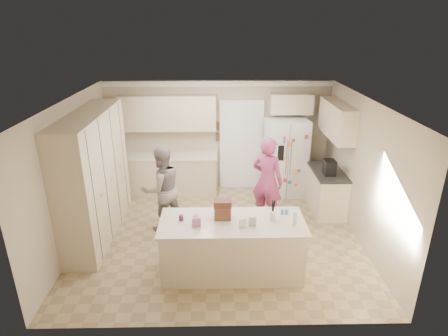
{
  "coord_description": "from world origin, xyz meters",
  "views": [
    {
      "loc": [
        -0.03,
        -6.21,
        3.84
      ],
      "look_at": [
        0.1,
        0.35,
        1.25
      ],
      "focal_mm": 30.0,
      "sensor_mm": 36.0,
      "label": 1
    }
  ],
  "objects_px": {
    "coffee_maker": "(329,167)",
    "utensil_crock": "(274,215)",
    "dollhouse_body": "(223,212)",
    "refrigerator": "(285,158)",
    "tissue_box": "(197,221)",
    "island_base": "(232,248)",
    "teen_boy": "(162,189)",
    "teen_girl": "(267,181)"
  },
  "relations": [
    {
      "from": "utensil_crock",
      "to": "coffee_maker",
      "type": "bearing_deg",
      "value": 52.88
    },
    {
      "from": "tissue_box",
      "to": "island_base",
      "type": "bearing_deg",
      "value": 10.3
    },
    {
      "from": "refrigerator",
      "to": "tissue_box",
      "type": "relative_size",
      "value": 12.86
    },
    {
      "from": "coffee_maker",
      "to": "teen_girl",
      "type": "xyz_separation_m",
      "value": [
        -1.29,
        -0.27,
        -0.17
      ]
    },
    {
      "from": "refrigerator",
      "to": "coffee_maker",
      "type": "distance_m",
      "value": 1.27
    },
    {
      "from": "teen_girl",
      "to": "tissue_box",
      "type": "bearing_deg",
      "value": 85.91
    },
    {
      "from": "tissue_box",
      "to": "teen_girl",
      "type": "xyz_separation_m",
      "value": [
        1.31,
        1.73,
        -0.1
      ]
    },
    {
      "from": "dollhouse_body",
      "to": "teen_girl",
      "type": "height_order",
      "value": "teen_girl"
    },
    {
      "from": "coffee_maker",
      "to": "teen_boy",
      "type": "distance_m",
      "value": 3.38
    },
    {
      "from": "refrigerator",
      "to": "teen_boy",
      "type": "relative_size",
      "value": 1.07
    },
    {
      "from": "utensil_crock",
      "to": "dollhouse_body",
      "type": "relative_size",
      "value": 0.58
    },
    {
      "from": "island_base",
      "to": "teen_boy",
      "type": "relative_size",
      "value": 1.3
    },
    {
      "from": "coffee_maker",
      "to": "island_base",
      "type": "distance_m",
      "value": 2.87
    },
    {
      "from": "refrigerator",
      "to": "coffee_maker",
      "type": "bearing_deg",
      "value": -62.32
    },
    {
      "from": "utensil_crock",
      "to": "dollhouse_body",
      "type": "xyz_separation_m",
      "value": [
        -0.8,
        0.05,
        0.04
      ]
    },
    {
      "from": "coffee_maker",
      "to": "utensil_crock",
      "type": "distance_m",
      "value": 2.32
    },
    {
      "from": "coffee_maker",
      "to": "tissue_box",
      "type": "xyz_separation_m",
      "value": [
        -2.6,
        -2.0,
        -0.07
      ]
    },
    {
      "from": "refrigerator",
      "to": "utensil_crock",
      "type": "distance_m",
      "value": 2.98
    },
    {
      "from": "tissue_box",
      "to": "teen_girl",
      "type": "bearing_deg",
      "value": 52.96
    },
    {
      "from": "utensil_crock",
      "to": "dollhouse_body",
      "type": "distance_m",
      "value": 0.8
    },
    {
      "from": "coffee_maker",
      "to": "teen_boy",
      "type": "xyz_separation_m",
      "value": [
        -3.34,
        -0.49,
        -0.23
      ]
    },
    {
      "from": "utensil_crock",
      "to": "teen_girl",
      "type": "bearing_deg",
      "value": 86.09
    },
    {
      "from": "refrigerator",
      "to": "teen_girl",
      "type": "xyz_separation_m",
      "value": [
        -0.58,
        -1.31,
        -0.0
      ]
    },
    {
      "from": "teen_boy",
      "to": "teen_girl",
      "type": "distance_m",
      "value": 2.06
    },
    {
      "from": "refrigerator",
      "to": "utensil_crock",
      "type": "relative_size",
      "value": 12.0
    },
    {
      "from": "coffee_maker",
      "to": "utensil_crock",
      "type": "relative_size",
      "value": 2.0
    },
    {
      "from": "coffee_maker",
      "to": "refrigerator",
      "type": "bearing_deg",
      "value": 124.13
    },
    {
      "from": "teen_boy",
      "to": "teen_girl",
      "type": "xyz_separation_m",
      "value": [
        2.05,
        0.22,
        0.05
      ]
    },
    {
      "from": "utensil_crock",
      "to": "refrigerator",
      "type": "bearing_deg",
      "value": 76.54
    },
    {
      "from": "island_base",
      "to": "teen_girl",
      "type": "bearing_deg",
      "value": 65.11
    },
    {
      "from": "island_base",
      "to": "tissue_box",
      "type": "xyz_separation_m",
      "value": [
        -0.55,
        -0.1,
        0.56
      ]
    },
    {
      "from": "island_base",
      "to": "utensil_crock",
      "type": "xyz_separation_m",
      "value": [
        0.65,
        0.05,
        0.56
      ]
    },
    {
      "from": "utensil_crock",
      "to": "teen_girl",
      "type": "distance_m",
      "value": 1.59
    },
    {
      "from": "dollhouse_body",
      "to": "teen_boy",
      "type": "distance_m",
      "value": 1.75
    },
    {
      "from": "refrigerator",
      "to": "dollhouse_body",
      "type": "xyz_separation_m",
      "value": [
        -1.49,
        -2.84,
        0.14
      ]
    },
    {
      "from": "refrigerator",
      "to": "utensil_crock",
      "type": "height_order",
      "value": "refrigerator"
    },
    {
      "from": "tissue_box",
      "to": "teen_boy",
      "type": "bearing_deg",
      "value": 116.0
    },
    {
      "from": "tissue_box",
      "to": "teen_girl",
      "type": "distance_m",
      "value": 2.17
    },
    {
      "from": "refrigerator",
      "to": "teen_girl",
      "type": "height_order",
      "value": "refrigerator"
    },
    {
      "from": "utensil_crock",
      "to": "tissue_box",
      "type": "xyz_separation_m",
      "value": [
        -1.2,
        -0.15,
        -0.0
      ]
    },
    {
      "from": "teen_girl",
      "to": "coffee_maker",
      "type": "bearing_deg",
      "value": -135.4
    },
    {
      "from": "refrigerator",
      "to": "tissue_box",
      "type": "height_order",
      "value": "refrigerator"
    }
  ]
}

